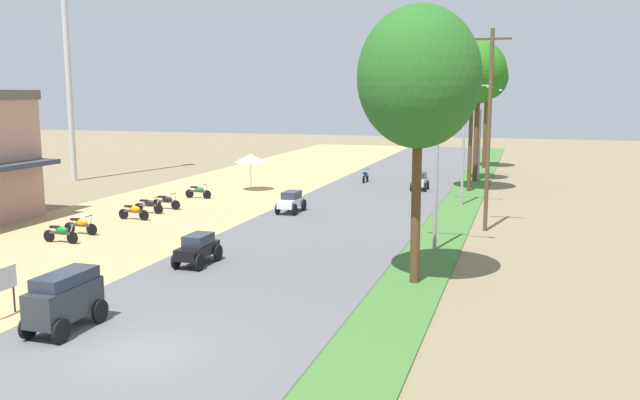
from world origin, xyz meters
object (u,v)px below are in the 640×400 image
(parked_motorbike_fifth, at_px, (166,201))
(median_tree_fourth, at_px, (487,78))
(vendor_umbrella, at_px, (251,158))
(car_hatchback_silver, at_px, (420,180))
(parked_motorbike_nearest, at_px, (61,232))
(motorbike_ahead_second, at_px, (366,176))
(parked_motorbike_fourth, at_px, (149,205))
(streetlamp_near, at_px, (437,142))
(parked_motorbike_third, at_px, (134,211))
(median_tree_third, at_px, (478,81))
(car_van_charcoal, at_px, (65,298))
(median_tree_nearest, at_px, (419,78))
(street_signboard, at_px, (1,283))
(parked_motorbike_second, at_px, (81,224))
(car_sedan_black, at_px, (198,248))
(streetlamp_mid, at_px, (464,135))
(streetlamp_far, at_px, (480,125))
(car_sedan_white, at_px, (291,201))
(median_tree_second, at_px, (473,71))
(parked_motorbike_sixth, at_px, (199,191))
(utility_pole_near, at_px, (489,128))

(parked_motorbike_fifth, xyz_separation_m, median_tree_fourth, (16.25, 27.78, 7.52))
(vendor_umbrella, relative_size, car_hatchback_silver, 1.26)
(parked_motorbike_nearest, height_order, motorbike_ahead_second, motorbike_ahead_second)
(parked_motorbike_fourth, relative_size, streetlamp_near, 0.22)
(parked_motorbike_third, distance_m, median_tree_third, 27.98)
(motorbike_ahead_second, bearing_deg, car_van_charcoal, -91.34)
(median_tree_nearest, bearing_deg, car_van_charcoal, -137.79)
(vendor_umbrella, bearing_deg, street_signboard, -83.15)
(parked_motorbike_second, height_order, car_sedan_black, car_sedan_black)
(parked_motorbike_fourth, height_order, streetlamp_mid, streetlamp_mid)
(motorbike_ahead_second, bearing_deg, streetlamp_near, -69.04)
(street_signboard, xyz_separation_m, streetlamp_far, (11.30, 39.51, 3.09))
(parked_motorbike_fourth, distance_m, car_sedan_white, 7.97)
(parked_motorbike_second, distance_m, median_tree_nearest, 18.16)
(median_tree_second, xyz_separation_m, median_tree_fourth, (0.09, 15.03, -0.12))
(parked_motorbike_nearest, bearing_deg, streetlamp_far, 61.92)
(streetlamp_mid, height_order, car_sedan_black, streetlamp_mid)
(street_signboard, xyz_separation_m, car_hatchback_silver, (7.96, 30.34, -0.36))
(vendor_umbrella, distance_m, median_tree_nearest, 24.77)
(median_tree_second, relative_size, streetlamp_near, 1.27)
(streetlamp_near, bearing_deg, car_sedan_black, -148.05)
(streetlamp_far, bearing_deg, streetlamp_mid, -90.00)
(parked_motorbike_second, bearing_deg, car_sedan_black, -23.81)
(median_tree_fourth, distance_m, streetlamp_mid, 21.39)
(car_hatchback_silver, bearing_deg, car_sedan_black, -102.75)
(streetlamp_near, bearing_deg, parked_motorbike_fifth, 160.77)
(parked_motorbike_second, relative_size, car_sedan_black, 0.80)
(streetlamp_mid, bearing_deg, street_signboard, -114.27)
(parked_motorbike_fifth, relative_size, car_sedan_white, 0.80)
(median_tree_nearest, height_order, car_sedan_white, median_tree_nearest)
(median_tree_nearest, height_order, car_hatchback_silver, median_tree_nearest)
(parked_motorbike_sixth, bearing_deg, parked_motorbike_nearest, -89.66)
(median_tree_fourth, height_order, car_sedan_white, median_tree_fourth)
(street_signboard, height_order, median_tree_second, median_tree_second)
(utility_pole_near, bearing_deg, parked_motorbike_second, -159.56)
(streetlamp_mid, bearing_deg, parked_motorbike_nearest, -135.41)
(car_sedan_black, bearing_deg, car_van_charcoal, -91.02)
(street_signboard, relative_size, streetlamp_mid, 0.21)
(parked_motorbike_sixth, xyz_separation_m, streetlamp_far, (16.33, 16.97, 3.64))
(parked_motorbike_third, bearing_deg, car_hatchback_silver, 50.23)
(parked_motorbike_fourth, distance_m, utility_pole_near, 18.87)
(median_tree_third, xyz_separation_m, streetlamp_near, (0.08, -23.97, -2.90))
(parked_motorbike_nearest, bearing_deg, median_tree_third, 59.63)
(utility_pole_near, distance_m, car_van_charcoal, 21.37)
(parked_motorbike_nearest, height_order, median_tree_third, median_tree_third)
(vendor_umbrella, distance_m, car_sedan_black, 20.48)
(parked_motorbike_third, relative_size, streetlamp_near, 0.22)
(street_signboard, xyz_separation_m, motorbike_ahead_second, (3.40, 33.29, -0.53))
(median_tree_nearest, relative_size, median_tree_third, 1.02)
(car_sedan_white, bearing_deg, parked_motorbike_fourth, -161.31)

